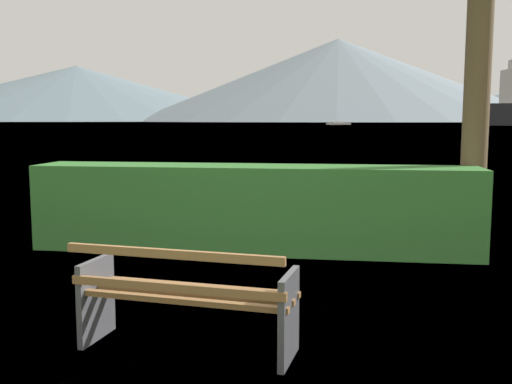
% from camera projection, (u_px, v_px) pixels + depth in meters
% --- Properties ---
extents(ground_plane, '(1400.00, 1400.00, 0.00)m').
position_uv_depth(ground_plane, '(189.00, 348.00, 4.67)').
color(ground_plane, '#567A38').
extents(water_surface, '(620.00, 620.00, 0.00)m').
position_uv_depth(water_surface, '(336.00, 123.00, 307.73)').
color(water_surface, '#6B8EA3').
rests_on(water_surface, ground_plane).
extents(park_bench, '(1.77, 0.80, 0.87)m').
position_uv_depth(park_bench, '(186.00, 298.00, 4.56)').
color(park_bench, olive).
rests_on(park_bench, ground_plane).
extents(hedge_row, '(6.07, 0.89, 1.18)m').
position_uv_depth(hedge_row, '(253.00, 208.00, 8.13)').
color(hedge_row, '#387A33').
rests_on(hedge_row, ground_plane).
extents(fishing_boat_near, '(8.25, 4.33, 1.12)m').
position_uv_depth(fishing_boat_near, '(338.00, 124.00, 195.71)').
color(fishing_boat_near, silver).
rests_on(fishing_boat_near, water_surface).
extents(distant_hills, '(965.82, 453.22, 72.11)m').
position_uv_depth(distant_hills, '(369.00, 86.00, 556.77)').
color(distant_hills, slate).
rests_on(distant_hills, ground_plane).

